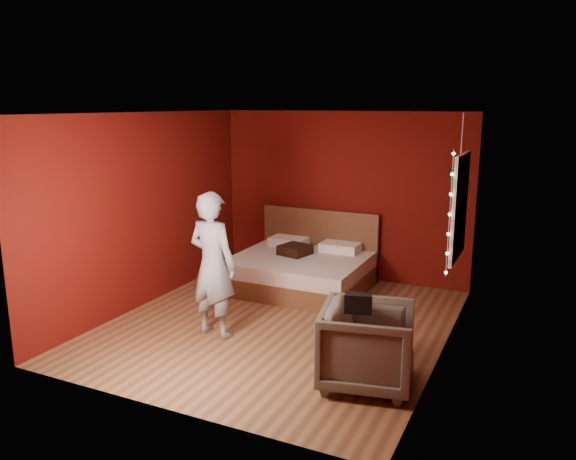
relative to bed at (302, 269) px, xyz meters
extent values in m
plane|color=brown|center=(0.34, -1.47, -0.28)|extent=(4.50, 4.50, 0.00)
cube|color=#550B08|center=(0.34, 0.79, 1.02)|extent=(4.00, 0.02, 2.60)
cube|color=#550B08|center=(0.34, -3.73, 1.02)|extent=(4.00, 0.02, 2.60)
cube|color=#550B08|center=(-1.67, -1.47, 1.02)|extent=(0.02, 4.50, 2.60)
cube|color=#550B08|center=(2.35, -1.47, 1.02)|extent=(0.02, 4.50, 2.60)
cube|color=silver|center=(0.34, -1.47, 2.33)|extent=(4.00, 4.50, 0.02)
cube|color=white|center=(2.31, -0.57, 1.22)|extent=(0.04, 0.97, 1.27)
cube|color=black|center=(2.30, -0.57, 1.22)|extent=(0.02, 0.85, 1.15)
cube|color=white|center=(2.29, -0.57, 1.22)|extent=(0.03, 0.05, 1.15)
cube|color=white|center=(2.29, -0.57, 1.22)|extent=(0.03, 0.85, 0.05)
cylinder|color=silver|center=(2.28, -1.09, 1.22)|extent=(0.01, 0.01, 1.45)
sphere|color=#FFF2CC|center=(2.28, -1.09, 0.55)|extent=(0.04, 0.04, 0.04)
sphere|color=#FFF2CC|center=(2.28, -1.09, 0.77)|extent=(0.04, 0.04, 0.04)
sphere|color=#FFF2CC|center=(2.28, -1.09, 1.00)|extent=(0.04, 0.04, 0.04)
sphere|color=#FFF2CC|center=(2.28, -1.09, 1.22)|extent=(0.04, 0.04, 0.04)
sphere|color=#FFF2CC|center=(2.28, -1.09, 1.45)|extent=(0.04, 0.04, 0.04)
sphere|color=#FFF2CC|center=(2.28, -1.09, 1.67)|extent=(0.04, 0.04, 0.04)
sphere|color=#FFF2CC|center=(2.28, -1.09, 1.90)|extent=(0.04, 0.04, 0.04)
cube|color=brown|center=(0.00, -0.09, -0.14)|extent=(1.94, 1.65, 0.27)
cube|color=beige|center=(0.00, -0.09, 0.10)|extent=(1.90, 1.62, 0.21)
cube|color=brown|center=(0.00, 0.70, 0.26)|extent=(1.94, 0.08, 1.07)
cube|color=white|center=(-0.44, 0.46, 0.28)|extent=(0.58, 0.37, 0.14)
cube|color=white|center=(0.44, 0.46, 0.28)|extent=(0.58, 0.37, 0.14)
imported|color=gray|center=(-0.21, -2.09, 0.59)|extent=(0.68, 0.49, 1.74)
imported|color=#666450|center=(1.80, -2.49, 0.13)|extent=(1.05, 1.03, 0.81)
cube|color=black|center=(1.76, -2.68, 0.62)|extent=(0.28, 0.19, 0.18)
cube|color=black|center=(-0.12, 0.02, 0.28)|extent=(0.49, 0.49, 0.14)
cylinder|color=silver|center=(2.22, -0.15, 2.02)|extent=(0.01, 0.01, 0.60)
imported|color=#164F1D|center=(2.22, -0.15, 1.55)|extent=(0.33, 0.29, 0.34)
camera|label=1|loc=(3.27, -7.41, 2.43)|focal=35.00mm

